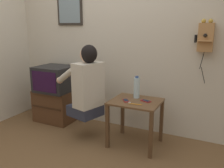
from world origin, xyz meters
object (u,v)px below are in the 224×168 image
framed_picture (70,9)px  water_bottle (137,88)px  television (55,79)px  person (87,84)px  cell_phone_held (126,100)px  cell_phone_spare (146,101)px  toothbrush (134,104)px  wall_phone_antique (206,37)px

framed_picture → water_bottle: (1.20, -0.34, -0.99)m
television → water_bottle: size_ratio=1.87×
person → cell_phone_held: size_ratio=6.77×
cell_phone_spare → toothbrush: (-0.09, -0.17, 0.00)m
wall_phone_antique → framed_picture: framed_picture is taller
wall_phone_antique → water_bottle: 1.00m
cell_phone_spare → toothbrush: 0.19m
cell_phone_held → cell_phone_spare: 0.24m
person → television: bearing=85.0°
framed_picture → cell_phone_held: (1.14, -0.52, -1.11)m
cell_phone_spare → water_bottle: size_ratio=0.50×
television → water_bottle: (1.33, -0.06, 0.03)m
person → water_bottle: 0.63m
framed_picture → cell_phone_held: framed_picture is taller
wall_phone_antique → toothbrush: wall_phone_antique is taller
television → framed_picture: framed_picture is taller
framed_picture → cell_phone_spare: (1.36, -0.43, -1.11)m
framed_picture → cell_phone_held: 1.67m
toothbrush → person: bearing=79.4°
cell_phone_held → water_bottle: water_bottle is taller
cell_phone_spare → water_bottle: bearing=82.5°
wall_phone_antique → cell_phone_held: bearing=-149.2°
television → wall_phone_antique: (2.05, 0.23, 0.65)m
water_bottle → toothbrush: (0.07, -0.25, -0.12)m
wall_phone_antique → water_bottle: wall_phone_antique is taller
framed_picture → toothbrush: bearing=-25.0°
toothbrush → water_bottle: bearing=6.6°
person → wall_phone_antique: 1.52m
person → cell_phone_spare: size_ratio=6.69×
television → toothbrush: size_ratio=3.31×
framed_picture → water_bottle: 1.59m
cell_phone_held → cell_phone_spare: size_ratio=0.99×
television → water_bottle: 1.33m
cell_phone_spare → toothbrush: toothbrush is taller
cell_phone_held → person: bearing=150.4°
person → wall_phone_antique: wall_phone_antique is taller
wall_phone_antique → framed_picture: 1.96m
television → framed_picture: 1.06m
wall_phone_antique → toothbrush: 1.13m
cell_phone_held → toothbrush: toothbrush is taller
cell_phone_held → cell_phone_spare: same height
water_bottle → person: bearing=-159.0°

